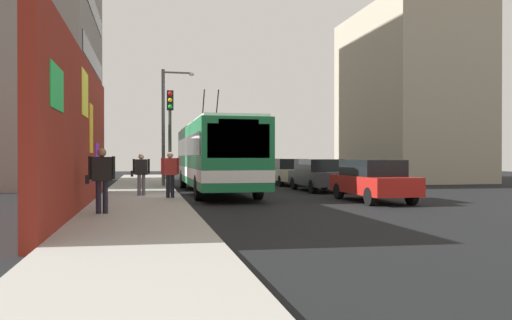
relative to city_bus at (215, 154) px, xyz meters
name	(u,v)px	position (x,y,z in m)	size (l,w,h in m)	color
ground_plane	(181,199)	(-3.09, 1.80, -1.81)	(80.00, 80.00, 0.00)	black
sidewalk_slab	(140,198)	(-3.09, 3.40, -1.73)	(48.00, 3.20, 0.15)	#9E9B93
graffiti_wall	(81,134)	(-6.99, 5.15, 0.60)	(14.21, 0.32, 4.81)	maroon
building_far_left	(9,5)	(8.52, 11.00, 8.83)	(12.86, 9.48, 21.27)	gray
building_far_right	(407,96)	(9.23, -15.20, 4.27)	(10.98, 6.86, 12.15)	#9E937F
city_bus	(215,154)	(0.00, 0.00, 0.00)	(12.31, 2.65, 5.03)	#19723F
parked_car_red	(372,180)	(-5.84, -5.20, -0.98)	(4.34, 1.80, 1.58)	#B21E19
parked_car_dark_gray	(319,174)	(0.11, -5.20, -0.97)	(4.46, 1.90, 1.58)	#38383D
parked_car_champagne	(288,171)	(5.49, -5.20, -0.97)	(4.43, 1.95, 1.58)	#C6B793
parked_car_black	(266,169)	(10.99, -5.20, -0.97)	(4.61, 1.73, 1.58)	black
pedestrian_at_curb	(170,171)	(-4.14, 2.27, -0.63)	(0.23, 0.69, 1.73)	#1E1E2D
pedestrian_near_wall	(101,175)	(-9.06, 4.36, -0.60)	(0.24, 0.78, 1.79)	#1E1E2D
pedestrian_midblock	(141,171)	(-2.82, 3.36, -0.68)	(0.22, 0.75, 1.67)	#595960
traffic_light	(170,124)	(-1.46, 2.15, 1.31)	(0.49, 0.28, 4.43)	#2D382D
street_lamp	(167,119)	(3.91, 2.05, 1.95)	(0.44, 1.75, 6.25)	#4C4C51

